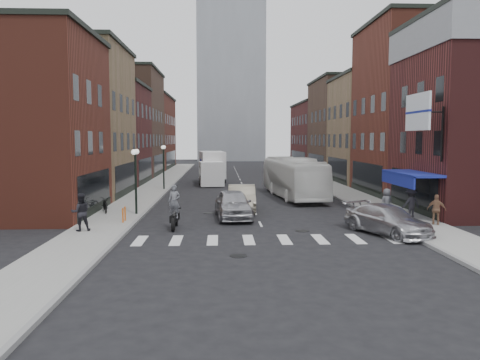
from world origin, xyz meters
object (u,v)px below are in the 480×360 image
(parked_bicycle, at_px, (105,204))
(bike_rack, at_px, (124,214))
(streetlamp_far, at_px, (164,159))
(ped_left_solo, at_px, (81,212))
(motorcycle_rider, at_px, (174,208))
(curb_car, at_px, (387,220))
(box_truck, at_px, (212,168))
(ped_right_b, at_px, (436,210))
(ped_right_a, at_px, (411,204))
(sedan_left_far, at_px, (242,198))
(streetlamp_near, at_px, (136,169))
(transit_bus, at_px, (293,177))
(ped_right_c, at_px, (387,202))
(sedan_left_near, at_px, (233,204))
(billboard_sign, at_px, (419,113))

(parked_bicycle, bearing_deg, bike_rack, -80.84)
(streetlamp_far, distance_m, ped_left_solo, 19.42)
(motorcycle_rider, relative_size, ped_left_solo, 1.24)
(bike_rack, height_order, parked_bicycle, parked_bicycle)
(bike_rack, xyz_separation_m, curb_car, (13.70, -3.28, 0.18))
(box_truck, xyz_separation_m, ped_right_b, (12.48, -24.25, -0.69))
(ped_left_solo, height_order, ped_right_a, ped_left_solo)
(ped_left_solo, bearing_deg, sedan_left_far, -159.75)
(streetlamp_near, distance_m, streetlamp_far, 14.00)
(transit_bus, xyz_separation_m, ped_right_b, (5.69, -13.11, -0.64))
(ped_right_a, distance_m, ped_right_c, 1.50)
(streetlamp_far, distance_m, ped_right_c, 21.66)
(bike_rack, relative_size, parked_bicycle, 0.42)
(box_truck, distance_m, ped_right_c, 23.93)
(transit_bus, xyz_separation_m, parked_bicycle, (-13.15, -7.99, -0.96))
(ped_right_b, bearing_deg, sedan_left_near, 11.61)
(streetlamp_far, height_order, parked_bicycle, streetlamp_far)
(sedan_left_far, relative_size, ped_right_a, 2.85)
(streetlamp_far, distance_m, sedan_left_far, 13.84)
(billboard_sign, height_order, streetlamp_near, billboard_sign)
(transit_bus, bearing_deg, streetlamp_near, -147.23)
(box_truck, bearing_deg, streetlamp_near, -109.35)
(streetlamp_far, height_order, ped_right_b, streetlamp_far)
(sedan_left_far, xyz_separation_m, ped_left_solo, (-8.39, -7.25, 0.26))
(parked_bicycle, bearing_deg, sedan_left_near, -31.87)
(ped_left_solo, bearing_deg, streetlamp_far, -115.99)
(parked_bicycle, bearing_deg, box_truck, 52.38)
(streetlamp_near, bearing_deg, ped_right_a, -8.93)
(billboard_sign, bearing_deg, transit_bus, 111.87)
(parked_bicycle, relative_size, ped_left_solo, 1.00)
(billboard_sign, bearing_deg, motorcycle_rider, -177.23)
(curb_car, distance_m, ped_right_b, 3.66)
(sedan_left_far, bearing_deg, sedan_left_near, -100.16)
(bike_rack, relative_size, sedan_left_far, 0.16)
(sedan_left_near, bearing_deg, parked_bicycle, 162.97)
(billboard_sign, relative_size, curb_car, 0.74)
(streetlamp_far, relative_size, ped_left_solo, 2.16)
(billboard_sign, xyz_separation_m, ped_right_b, (0.76, -0.83, -5.17))
(bike_rack, distance_m, curb_car, 14.08)
(billboard_sign, bearing_deg, ped_right_a, 83.88)
(bike_rack, relative_size, box_truck, 0.10)
(box_truck, xyz_separation_m, parked_bicycle, (-6.36, -19.12, -1.01))
(parked_bicycle, bearing_deg, ped_left_solo, -106.58)
(transit_bus, relative_size, sedan_left_far, 2.27)
(parked_bicycle, bearing_deg, curb_car, -42.74)
(sedan_left_near, xyz_separation_m, parked_bicycle, (-8.01, 1.80, -0.20))
(streetlamp_far, relative_size, ped_right_a, 2.30)
(curb_car, bearing_deg, ped_right_b, 2.46)
(streetlamp_near, bearing_deg, sedan_left_near, -9.58)
(curb_car, height_order, parked_bicycle, curb_car)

